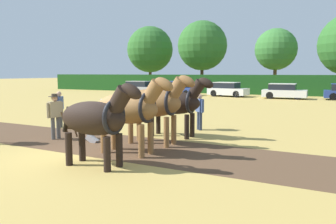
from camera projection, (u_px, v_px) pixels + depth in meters
ground_plane at (88, 156)px, 9.58m from camera, size 240.00×240.00×0.00m
plowed_furrow_strip at (42, 136)px, 12.63m from camera, size 29.94×3.66×0.01m
hedgerow at (269, 85)px, 36.89m from camera, size 62.16×1.93×2.22m
tree_far_left at (150, 50)px, 49.38m from camera, size 6.90×6.90×9.40m
tree_left at (202, 46)px, 44.77m from camera, size 6.75×6.75×9.52m
tree_center_left at (276, 49)px, 41.18m from camera, size 5.22×5.22×8.00m
draft_horse_lead_left at (96, 118)px, 8.38m from camera, size 2.60×0.95×2.26m
draft_horse_lead_right at (130, 109)px, 9.70m from camera, size 2.75×0.97×2.38m
draft_horse_trail_left at (155, 103)px, 11.03m from camera, size 2.80×1.01×2.43m
draft_horse_trail_right at (175, 102)px, 12.38m from camera, size 2.93×0.96×2.34m
plow at (84, 133)px, 11.62m from camera, size 1.50×0.47×1.13m
farmer_at_plow at (55, 113)px, 11.95m from camera, size 0.42×0.64×1.67m
farmer_beside_team at (200, 109)px, 13.90m from camera, size 0.47×0.48×1.54m
farmer_onlooker_right at (59, 107)px, 14.39m from camera, size 0.36×0.61×1.62m
parked_car_far_left at (140, 88)px, 37.96m from camera, size 4.59×1.99×1.50m
parked_car_left at (180, 88)px, 35.82m from camera, size 4.07×2.23×1.55m
parked_car_center_left at (228, 90)px, 33.84m from camera, size 4.20×2.36×1.49m
parked_car_center at (284, 91)px, 30.95m from camera, size 3.97×1.84×1.44m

